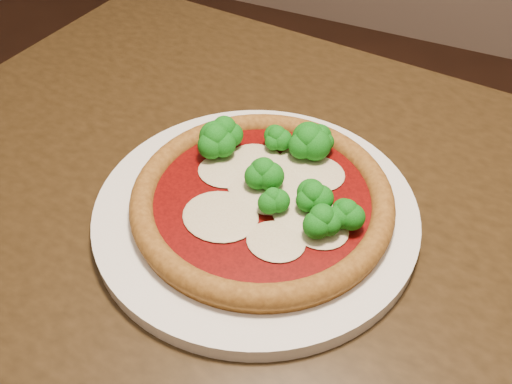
% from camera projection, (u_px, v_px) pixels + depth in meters
% --- Properties ---
extents(dining_table, '(1.21, 0.86, 0.75)m').
position_uv_depth(dining_table, '(315.00, 293.00, 0.69)').
color(dining_table, black).
rests_on(dining_table, floor).
extents(plate, '(0.35, 0.35, 0.02)m').
position_uv_depth(plate, '(256.00, 212.00, 0.63)').
color(plate, silver).
rests_on(plate, dining_table).
extents(pizza, '(0.28, 0.28, 0.06)m').
position_uv_depth(pizza, '(265.00, 192.00, 0.61)').
color(pizza, brown).
rests_on(pizza, plate).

